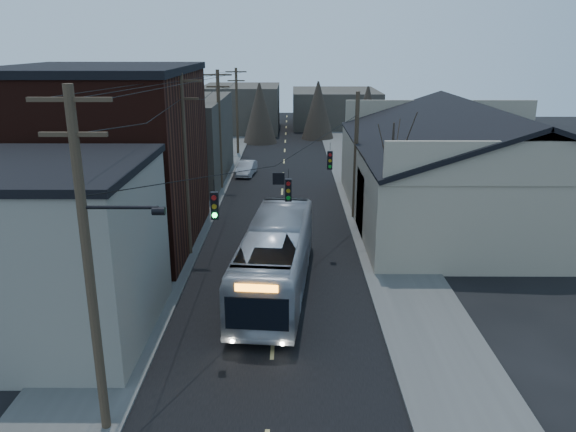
% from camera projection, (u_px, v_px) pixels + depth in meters
% --- Properties ---
extents(road_surface, '(9.00, 110.00, 0.02)m').
position_uv_depth(road_surface, '(282.00, 198.00, 43.19)').
color(road_surface, black).
rests_on(road_surface, ground).
extents(sidewalk_left, '(4.00, 110.00, 0.12)m').
position_uv_depth(sidewalk_left, '(198.00, 198.00, 43.21)').
color(sidewalk_left, '#474744').
rests_on(sidewalk_left, ground).
extents(sidewalk_right, '(4.00, 110.00, 0.12)m').
position_uv_depth(sidewalk_right, '(366.00, 198.00, 43.14)').
color(sidewalk_right, '#474744').
rests_on(sidewalk_right, ground).
extents(building_clapboard, '(8.00, 8.00, 7.00)m').
position_uv_depth(building_clapboard, '(45.00, 254.00, 22.15)').
color(building_clapboard, gray).
rests_on(building_clapboard, ground).
extents(building_brick, '(10.00, 12.00, 10.00)m').
position_uv_depth(building_brick, '(105.00, 161.00, 32.21)').
color(building_brick, black).
rests_on(building_brick, ground).
extents(building_left_far, '(9.00, 14.00, 7.00)m').
position_uv_depth(building_left_far, '(172.00, 140.00, 47.94)').
color(building_left_far, '#38332D').
rests_on(building_left_far, ground).
extents(warehouse, '(16.16, 20.60, 7.73)m').
position_uv_depth(warehouse, '(474.00, 180.00, 37.55)').
color(warehouse, gray).
rests_on(warehouse, ground).
extents(building_far_left, '(10.00, 12.00, 6.00)m').
position_uv_depth(building_far_left, '(242.00, 108.00, 75.76)').
color(building_far_left, '#38332D').
rests_on(building_far_left, ground).
extents(building_far_right, '(12.00, 14.00, 5.00)m').
position_uv_depth(building_far_right, '(335.00, 108.00, 80.62)').
color(building_far_right, '#38332D').
rests_on(building_far_right, ground).
extents(bare_tree, '(0.40, 0.40, 7.20)m').
position_uv_depth(bare_tree, '(391.00, 185.00, 32.54)').
color(bare_tree, black).
rests_on(bare_tree, ground).
extents(utility_lines, '(11.24, 45.28, 10.50)m').
position_uv_depth(utility_lines, '(232.00, 149.00, 36.15)').
color(utility_lines, '#382B1E').
rests_on(utility_lines, ground).
extents(bus, '(3.90, 12.24, 3.35)m').
position_uv_depth(bus, '(276.00, 258.00, 26.76)').
color(bus, '#9DA1A9').
rests_on(bus, ground).
extents(parked_car, '(1.79, 4.03, 1.28)m').
position_uv_depth(parked_car, '(246.00, 168.00, 50.56)').
color(parked_car, '#ABADB3').
rests_on(parked_car, ground).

